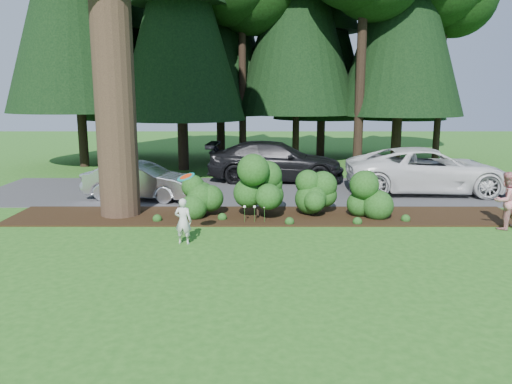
{
  "coord_description": "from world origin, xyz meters",
  "views": [
    {
      "loc": [
        -0.24,
        -12.19,
        3.86
      ],
      "look_at": [
        -0.25,
        0.74,
        1.3
      ],
      "focal_mm": 35.0,
      "sensor_mm": 36.0,
      "label": 1
    }
  ],
  "objects_px": {
    "child": "(183,221)",
    "frisbee": "(186,177)",
    "car_white_suv": "(428,170)",
    "car_dark_suv": "(276,161)",
    "adult": "(506,201)",
    "car_silver_wagon": "(140,181)"
  },
  "relations": [
    {
      "from": "car_dark_suv",
      "to": "frisbee",
      "type": "height_order",
      "value": "frisbee"
    },
    {
      "from": "car_dark_suv",
      "to": "adult",
      "type": "bearing_deg",
      "value": -137.71
    },
    {
      "from": "adult",
      "to": "frisbee",
      "type": "relative_size",
      "value": 3.58
    },
    {
      "from": "car_silver_wagon",
      "to": "child",
      "type": "height_order",
      "value": "car_silver_wagon"
    },
    {
      "from": "car_silver_wagon",
      "to": "car_dark_suv",
      "type": "bearing_deg",
      "value": -41.24
    },
    {
      "from": "car_dark_suv",
      "to": "adult",
      "type": "xyz_separation_m",
      "value": [
        6.32,
        -8.0,
        -0.06
      ]
    },
    {
      "from": "adult",
      "to": "child",
      "type": "bearing_deg",
      "value": -11.88
    },
    {
      "from": "child",
      "to": "frisbee",
      "type": "xyz_separation_m",
      "value": [
        0.13,
        -0.2,
        1.2
      ]
    },
    {
      "from": "car_dark_suv",
      "to": "child",
      "type": "bearing_deg",
      "value": 167.76
    },
    {
      "from": "car_white_suv",
      "to": "adult",
      "type": "bearing_deg",
      "value": -171.99
    },
    {
      "from": "car_silver_wagon",
      "to": "car_dark_suv",
      "type": "height_order",
      "value": "car_dark_suv"
    },
    {
      "from": "child",
      "to": "car_white_suv",
      "type": "bearing_deg",
      "value": -133.33
    },
    {
      "from": "car_dark_suv",
      "to": "adult",
      "type": "relative_size",
      "value": 3.59
    },
    {
      "from": "child",
      "to": "car_dark_suv",
      "type": "bearing_deg",
      "value": -97.72
    },
    {
      "from": "car_dark_suv",
      "to": "frisbee",
      "type": "bearing_deg",
      "value": 168.81
    },
    {
      "from": "car_silver_wagon",
      "to": "frisbee",
      "type": "height_order",
      "value": "frisbee"
    },
    {
      "from": "car_silver_wagon",
      "to": "adult",
      "type": "bearing_deg",
      "value": -98.2
    },
    {
      "from": "car_silver_wagon",
      "to": "adult",
      "type": "xyz_separation_m",
      "value": [
        11.45,
        -4.08,
        0.13
      ]
    },
    {
      "from": "car_white_suv",
      "to": "car_dark_suv",
      "type": "distance_m",
      "value": 6.46
    },
    {
      "from": "car_dark_suv",
      "to": "adult",
      "type": "height_order",
      "value": "car_dark_suv"
    },
    {
      "from": "car_white_suv",
      "to": "child",
      "type": "bearing_deg",
      "value": 131.45
    },
    {
      "from": "car_silver_wagon",
      "to": "car_dark_suv",
      "type": "relative_size",
      "value": 0.68
    }
  ]
}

